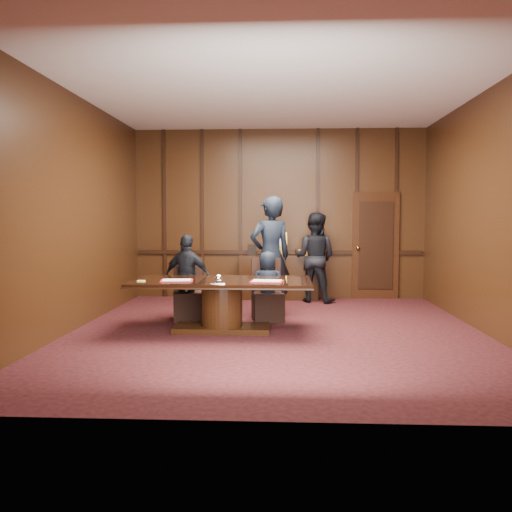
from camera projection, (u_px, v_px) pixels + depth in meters
The scene contains 13 objects.
room at pixel (281, 214), 7.92m from camera, with size 7.00×7.04×3.50m.
sideboard at pixel (279, 275), 11.12m from camera, with size 1.60×0.45×1.54m.
conference_table at pixel (222, 297), 7.94m from camera, with size 2.62×1.32×0.76m.
folder_left at pixel (177, 280), 7.76m from camera, with size 0.50×0.39×0.02m.
folder_right at pixel (267, 281), 7.68m from camera, with size 0.49×0.37×0.02m.
inkstand at pixel (218, 279), 7.47m from camera, with size 0.20×0.14×0.12m.
notepad at pixel (141, 281), 7.70m from camera, with size 0.10×0.07×0.01m, color #FFF77C.
chair_left at pixel (188, 302), 8.86m from camera, with size 0.56×0.56×0.99m.
chair_right at pixel (268, 302), 8.79m from camera, with size 0.56×0.56×0.99m.
signatory_left at pixel (188, 278), 8.75m from camera, with size 0.82×0.34×1.40m, color black.
signatory_right at pixel (268, 286), 8.70m from camera, with size 0.56×0.36×1.14m, color black.
witness_left at pixel (270, 256), 9.18m from camera, with size 0.74×0.49×2.03m, color black.
witness_right at pixel (315, 257), 10.70m from camera, with size 0.86×0.67×1.77m, color black.
Camera 1 is at (0.10, -7.81, 1.66)m, focal length 38.00 mm.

